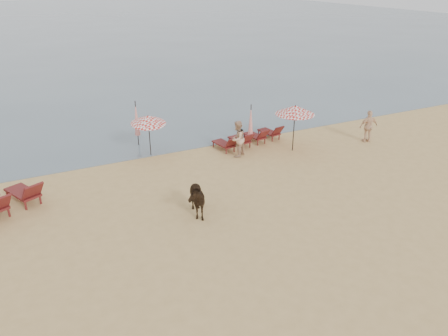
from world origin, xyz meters
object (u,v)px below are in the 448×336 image
object	(u,v)px
cow	(194,198)
beachgoer_right_b	(369,126)
umbrella_open_left_b	(148,120)
umbrella_open_right	(295,110)
umbrella_closed_left	(136,118)
beachgoer_right_a	(237,139)
lounger_cluster_right	(250,137)
umbrella_closed_right	(251,122)

from	to	relation	value
cow	beachgoer_right_b	world-z (taller)	beachgoer_right_b
umbrella_open_left_b	umbrella_open_right	bearing A→B (deg)	-13.41
umbrella_closed_left	beachgoer_right_a	distance (m)	5.37
lounger_cluster_right	beachgoer_right_b	size ratio (longest dim) A/B	2.24
lounger_cluster_right	umbrella_closed_right	distance (m)	1.11
umbrella_closed_left	beachgoer_right_b	distance (m)	12.17
lounger_cluster_right	beachgoer_right_b	xyz separation A→B (m)	(5.86, -2.40, 0.46)
umbrella_open_left_b	beachgoer_right_b	size ratio (longest dim) A/B	1.25
umbrella_open_left_b	umbrella_closed_left	distance (m)	1.66
umbrella_open_left_b	beachgoer_right_b	world-z (taller)	umbrella_open_left_b
umbrella_open_left_b	umbrella_open_right	size ratio (longest dim) A/B	0.91
umbrella_closed_left	umbrella_closed_right	size ratio (longest dim) A/B	1.04
umbrella_closed_right	beachgoer_right_a	size ratio (longest dim) A/B	1.28
umbrella_open_right	umbrella_closed_left	world-z (taller)	umbrella_closed_left
lounger_cluster_right	umbrella_closed_left	bearing A→B (deg)	145.56
cow	umbrella_open_right	bearing A→B (deg)	36.68
beachgoer_right_a	beachgoer_right_b	bearing A→B (deg)	135.41
beachgoer_right_b	umbrella_closed_right	bearing A→B (deg)	-4.77
umbrella_open_left_b	umbrella_closed_left	bearing A→B (deg)	103.07
umbrella_open_right	cow	world-z (taller)	umbrella_open_right
umbrella_open_right	beachgoer_right_a	bearing A→B (deg)	158.60
umbrella_closed_left	umbrella_open_right	bearing A→B (deg)	-31.17
umbrella_open_left_b	umbrella_closed_left	world-z (taller)	umbrella_closed_left
lounger_cluster_right	umbrella_closed_left	size ratio (longest dim) A/B	1.61
umbrella_open_left_b	cow	xyz separation A→B (m)	(-0.28, -6.27, -1.16)
lounger_cluster_right	umbrella_open_right	world-z (taller)	umbrella_open_right
lounger_cluster_right	cow	distance (m)	7.66
beachgoer_right_a	umbrella_closed_right	bearing A→B (deg)	177.65
umbrella_open_left_b	cow	world-z (taller)	umbrella_open_left_b
umbrella_open_right	umbrella_closed_left	xyz separation A→B (m)	(-6.86, 4.15, -0.67)
umbrella_closed_right	beachgoer_right_a	bearing A→B (deg)	-147.94
cow	beachgoer_right_b	xyz separation A→B (m)	(11.27, 3.02, 0.16)
umbrella_open_left_b	umbrella_closed_right	bearing A→B (deg)	-6.95
umbrella_open_left_b	cow	bearing A→B (deg)	-85.16
umbrella_open_right	cow	bearing A→B (deg)	-161.85
lounger_cluster_right	cow	world-z (taller)	cow
beachgoer_right_a	beachgoer_right_b	world-z (taller)	beachgoer_right_a
cow	beachgoer_right_b	bearing A→B (deg)	23.59
cow	beachgoer_right_a	distance (m)	5.95
umbrella_closed_right	umbrella_open_right	bearing A→B (deg)	-36.04
umbrella_open_right	beachgoer_right_a	size ratio (longest dim) A/B	1.32
lounger_cluster_right	umbrella_open_left_b	size ratio (longest dim) A/B	1.79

